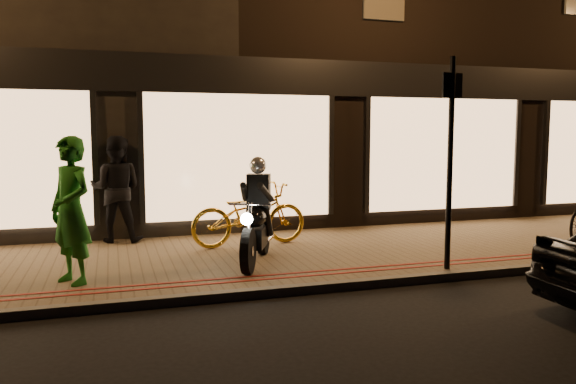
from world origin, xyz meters
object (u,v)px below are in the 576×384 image
at_px(sign_post, 450,152).
at_px(motorcycle, 257,222).
at_px(bicycle_gold, 249,214).
at_px(person_green, 71,210).

bearing_deg(sign_post, motorcycle, 154.54).
distance_m(sign_post, bicycle_gold, 3.59).
distance_m(sign_post, person_green, 5.19).
relative_size(motorcycle, sign_post, 0.61).
relative_size(sign_post, bicycle_gold, 1.45).
relative_size(sign_post, person_green, 1.57).
bearing_deg(person_green, motorcycle, 62.81).
height_order(sign_post, bicycle_gold, sign_post).
bearing_deg(motorcycle, person_green, -146.49).
bearing_deg(person_green, sign_post, 44.91).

